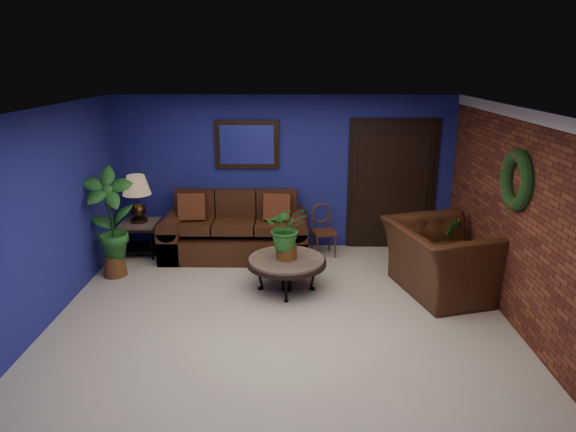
{
  "coord_description": "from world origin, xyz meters",
  "views": [
    {
      "loc": [
        0.14,
        -5.68,
        3.01
      ],
      "look_at": [
        0.08,
        0.55,
        1.11
      ],
      "focal_mm": 32.0,
      "sensor_mm": 36.0,
      "label": 1
    }
  ],
  "objects_px": {
    "end_table": "(140,230)",
    "table_lamp": "(137,193)",
    "coffee_table": "(286,262)",
    "armchair": "(444,259)",
    "sofa": "(236,234)",
    "side_chair": "(323,226)"
  },
  "relations": [
    {
      "from": "end_table",
      "to": "table_lamp",
      "type": "distance_m",
      "value": 0.6
    },
    {
      "from": "end_table",
      "to": "coffee_table",
      "type": "bearing_deg",
      "value": -29.22
    },
    {
      "from": "armchair",
      "to": "table_lamp",
      "type": "bearing_deg",
      "value": 57.74
    },
    {
      "from": "sofa",
      "to": "end_table",
      "type": "xyz_separation_m",
      "value": [
        -1.53,
        -0.04,
        0.08
      ]
    },
    {
      "from": "sofa",
      "to": "coffee_table",
      "type": "height_order",
      "value": "sofa"
    },
    {
      "from": "table_lamp",
      "to": "armchair",
      "type": "relative_size",
      "value": 0.51
    },
    {
      "from": "sofa",
      "to": "armchair",
      "type": "height_order",
      "value": "sofa"
    },
    {
      "from": "coffee_table",
      "to": "table_lamp",
      "type": "relative_size",
      "value": 1.47
    },
    {
      "from": "table_lamp",
      "to": "armchair",
      "type": "distance_m",
      "value": 4.68
    },
    {
      "from": "coffee_table",
      "to": "side_chair",
      "type": "xyz_separation_m",
      "value": [
        0.56,
        1.38,
        0.06
      ]
    },
    {
      "from": "table_lamp",
      "to": "armchair",
      "type": "bearing_deg",
      "value": -16.82
    },
    {
      "from": "sofa",
      "to": "coffee_table",
      "type": "xyz_separation_m",
      "value": [
        0.83,
        -1.35,
        0.07
      ]
    },
    {
      "from": "sofa",
      "to": "coffee_table",
      "type": "bearing_deg",
      "value": -58.51
    },
    {
      "from": "table_lamp",
      "to": "side_chair",
      "type": "distance_m",
      "value": 2.97
    },
    {
      "from": "table_lamp",
      "to": "end_table",
      "type": "bearing_deg",
      "value": 0.0
    },
    {
      "from": "coffee_table",
      "to": "armchair",
      "type": "distance_m",
      "value": 2.1
    },
    {
      "from": "end_table",
      "to": "armchair",
      "type": "relative_size",
      "value": 0.42
    },
    {
      "from": "sofa",
      "to": "table_lamp",
      "type": "bearing_deg",
      "value": -178.64
    },
    {
      "from": "sofa",
      "to": "side_chair",
      "type": "distance_m",
      "value": 1.4
    },
    {
      "from": "table_lamp",
      "to": "side_chair",
      "type": "bearing_deg",
      "value": 1.16
    },
    {
      "from": "sofa",
      "to": "armchair",
      "type": "xyz_separation_m",
      "value": [
        2.92,
        -1.38,
        0.13
      ]
    },
    {
      "from": "sofa",
      "to": "end_table",
      "type": "relative_size",
      "value": 3.8
    }
  ]
}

